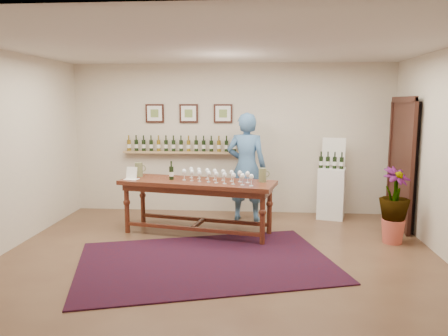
# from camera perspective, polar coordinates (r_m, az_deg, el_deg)

# --- Properties ---
(ground) EXTENTS (6.00, 6.00, 0.00)m
(ground) POSITION_cam_1_polar(r_m,az_deg,el_deg) (6.10, -0.61, -11.40)
(ground) COLOR #523524
(ground) RESTS_ON ground
(room_shell) EXTENTS (6.00, 6.00, 6.00)m
(room_shell) POSITION_cam_1_polar(r_m,az_deg,el_deg) (7.80, 16.31, 1.11)
(room_shell) COLOR beige
(room_shell) RESTS_ON ground
(rug) EXTENTS (3.74, 3.00, 0.02)m
(rug) POSITION_cam_1_polar(r_m,az_deg,el_deg) (5.87, -2.43, -12.13)
(rug) COLOR #3F0B12
(rug) RESTS_ON ground
(tasting_table) EXTENTS (2.54, 1.26, 0.86)m
(tasting_table) POSITION_cam_1_polar(r_m,az_deg,el_deg) (6.92, -3.48, -2.71)
(tasting_table) COLOR #471B11
(tasting_table) RESTS_ON ground
(table_glasses) EXTENTS (1.36, 0.77, 0.19)m
(table_glasses) POSITION_cam_1_polar(r_m,az_deg,el_deg) (6.80, -1.09, -0.98)
(table_glasses) COLOR white
(table_glasses) RESTS_ON tasting_table
(table_bottles) EXTENTS (0.32, 0.23, 0.31)m
(table_bottles) POSITION_cam_1_polar(r_m,az_deg,el_deg) (7.03, -6.76, -0.22)
(table_bottles) COLOR black
(table_bottles) RESTS_ON tasting_table
(pitcher_left) EXTENTS (0.18, 0.18, 0.24)m
(pitcher_left) POSITION_cam_1_polar(r_m,az_deg,el_deg) (7.38, -11.06, -0.20)
(pitcher_left) COLOR #656A42
(pitcher_left) RESTS_ON tasting_table
(pitcher_right) EXTENTS (0.17, 0.17, 0.21)m
(pitcher_right) POSITION_cam_1_polar(r_m,az_deg,el_deg) (6.78, 5.05, -0.92)
(pitcher_right) COLOR #656A42
(pitcher_right) RESTS_ON tasting_table
(menu_card) EXTENTS (0.24, 0.20, 0.20)m
(menu_card) POSITION_cam_1_polar(r_m,az_deg,el_deg) (7.16, -11.97, -0.64)
(menu_card) COLOR white
(menu_card) RESTS_ON tasting_table
(display_pedestal) EXTENTS (0.56, 0.56, 0.92)m
(display_pedestal) POSITION_cam_1_polar(r_m,az_deg,el_deg) (8.15, 13.85, -3.20)
(display_pedestal) COLOR white
(display_pedestal) RESTS_ON ground
(pedestal_bottles) EXTENTS (0.32, 0.16, 0.30)m
(pedestal_bottles) POSITION_cam_1_polar(r_m,az_deg,el_deg) (8.01, 13.84, 1.03)
(pedestal_bottles) COLOR black
(pedestal_bottles) RESTS_ON display_pedestal
(info_sign) EXTENTS (0.40, 0.13, 0.56)m
(info_sign) POSITION_cam_1_polar(r_m,az_deg,el_deg) (8.14, 14.14, 2.05)
(info_sign) COLOR white
(info_sign) RESTS_ON display_pedestal
(potted_plant) EXTENTS (0.72, 0.72, 0.98)m
(potted_plant) POSITION_cam_1_polar(r_m,az_deg,el_deg) (6.95, 21.34, -4.57)
(potted_plant) COLOR #BF503F
(potted_plant) RESTS_ON ground
(person) EXTENTS (0.76, 0.56, 1.91)m
(person) POSITION_cam_1_polar(r_m,az_deg,el_deg) (7.69, 2.95, 0.13)
(person) COLOR #3E6693
(person) RESTS_ON ground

